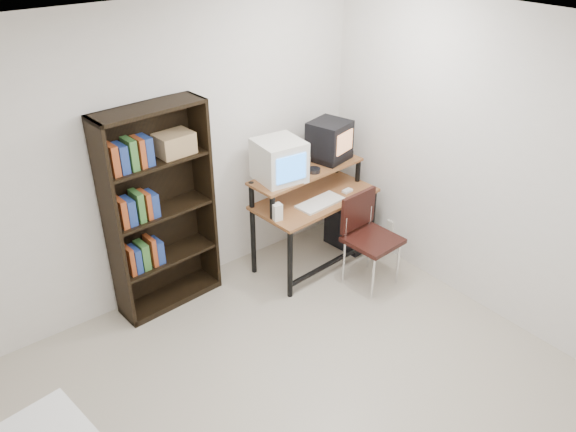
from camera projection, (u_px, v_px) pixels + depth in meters
floor at (315, 413)px, 4.06m from camera, size 4.00×4.00×0.01m
ceiling at (327, 46)px, 2.77m from camera, size 4.00×4.00×0.01m
back_wall at (166, 159)px, 4.78m from camera, size 4.00×0.01×2.60m
right_wall at (509, 176)px, 4.48m from camera, size 0.01×4.00×2.60m
computer_desk at (314, 201)px, 5.41m from camera, size 1.25×0.69×0.98m
crt_monitor at (279, 161)px, 5.08m from camera, size 0.44×0.45×0.38m
vcr at (332, 157)px, 5.53m from camera, size 0.41×0.33×0.08m
crt_tv at (330, 138)px, 5.41m from camera, size 0.43×0.42×0.33m
cd_spindle at (314, 171)px, 5.28m from camera, size 0.13×0.13×0.05m
keyboard at (320, 203)px, 5.26m from camera, size 0.49×0.25×0.03m
mousepad at (346, 193)px, 5.48m from camera, size 0.26×0.23×0.01m
mouse at (347, 191)px, 5.47m from camera, size 0.11×0.07×0.03m
desk_speaker at (277, 213)px, 4.97m from camera, size 0.09×0.09×0.17m
pc_tower at (346, 229)px, 5.88m from camera, size 0.24×0.47×0.42m
school_chair at (367, 230)px, 5.20m from camera, size 0.47×0.47×0.89m
bookshelf at (158, 208)px, 4.75m from camera, size 0.94×0.37×1.84m
wall_outlet at (390, 226)px, 5.76m from camera, size 0.02×0.08×0.12m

